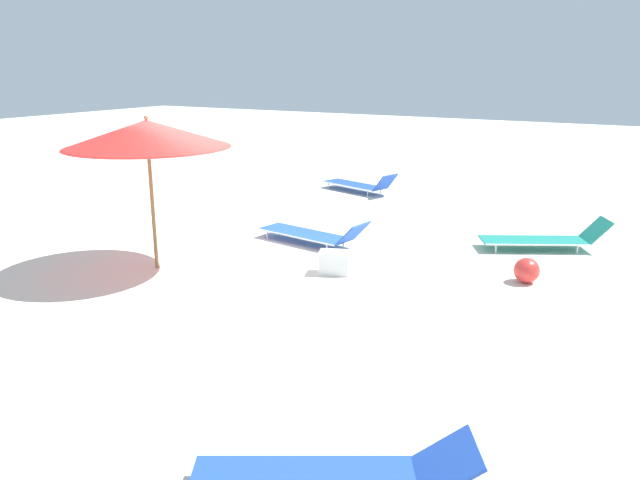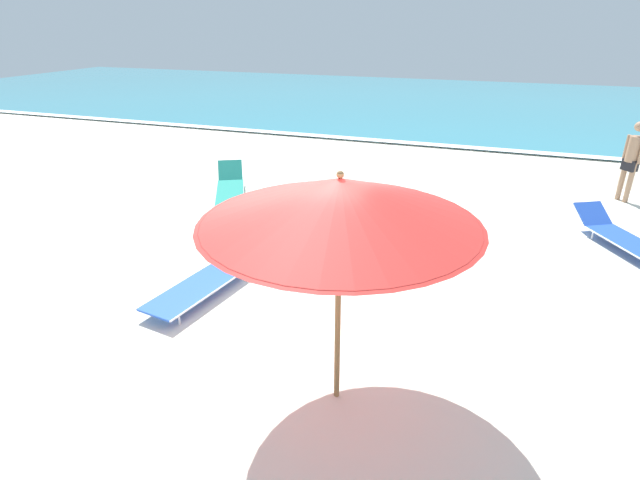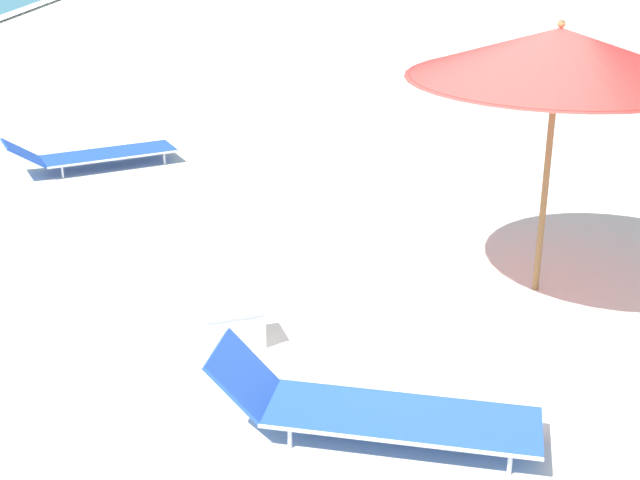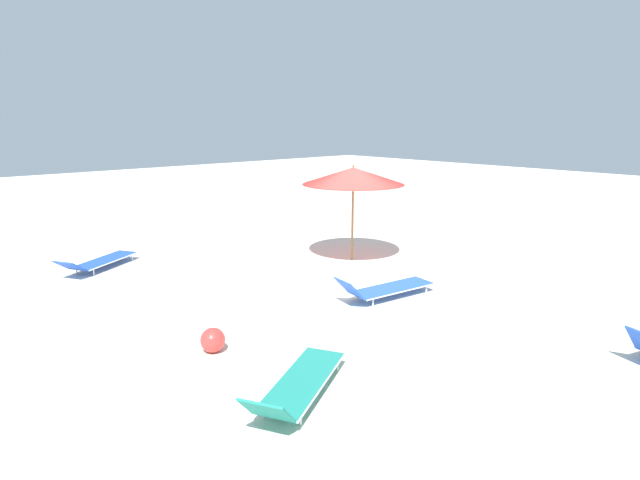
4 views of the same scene
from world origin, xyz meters
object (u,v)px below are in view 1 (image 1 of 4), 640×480
at_px(sun_lounger_near_water_right, 360,184).
at_px(sun_lounger_beside_umbrella, 545,238).
at_px(sun_lounger_under_umbrella, 333,477).
at_px(sun_lounger_near_water_left, 314,234).
at_px(cooler_box, 335,262).
at_px(beach_umbrella, 147,134).
at_px(beach_ball, 527,270).

bearing_deg(sun_lounger_near_water_right, sun_lounger_beside_umbrella, 77.01).
relative_size(sun_lounger_under_umbrella, sun_lounger_beside_umbrella, 0.98).
xyz_separation_m(sun_lounger_under_umbrella, sun_lounger_near_water_left, (-6.12, -3.75, 0.01)).
height_order(sun_lounger_near_water_left, cooler_box, sun_lounger_near_water_left).
relative_size(sun_lounger_under_umbrella, sun_lounger_near_water_right, 0.98).
distance_m(sun_lounger_under_umbrella, cooler_box, 5.50).
bearing_deg(beach_umbrella, sun_lounger_near_water_left, 147.70).
distance_m(beach_umbrella, sun_lounger_beside_umbrella, 7.25).
relative_size(sun_lounger_near_water_left, beach_ball, 5.87).
relative_size(beach_umbrella, cooler_box, 4.47).
distance_m(beach_umbrella, beach_ball, 6.35).
bearing_deg(sun_lounger_beside_umbrella, beach_umbrella, -79.67).
distance_m(sun_lounger_near_water_left, cooler_box, 1.71).
xyz_separation_m(sun_lounger_near_water_right, cooler_box, (6.18, 2.57, -0.03)).
distance_m(sun_lounger_under_umbrella, sun_lounger_near_water_left, 7.18).
relative_size(sun_lounger_near_water_right, beach_ball, 5.73).
xyz_separation_m(beach_umbrella, sun_lounger_under_umbrella, (3.61, 5.33, -2.03)).
distance_m(beach_umbrella, sun_lounger_under_umbrella, 6.75).
xyz_separation_m(sun_lounger_near_water_left, cooler_box, (1.28, 1.14, -0.03)).
height_order(beach_umbrella, beach_ball, beach_umbrella).
height_order(beach_ball, cooler_box, beach_ball).
bearing_deg(cooler_box, sun_lounger_beside_umbrella, -152.32).
height_order(sun_lounger_near_water_right, cooler_box, sun_lounger_near_water_right).
xyz_separation_m(sun_lounger_under_umbrella, sun_lounger_near_water_right, (-11.03, -5.17, 0.01)).
height_order(beach_umbrella, sun_lounger_near_water_right, beach_umbrella).
height_order(sun_lounger_under_umbrella, cooler_box, sun_lounger_under_umbrella).
relative_size(sun_lounger_beside_umbrella, sun_lounger_near_water_right, 0.99).
bearing_deg(beach_umbrella, sun_lounger_near_water_right, 178.78).
bearing_deg(sun_lounger_near_water_left, cooler_box, 50.40).
bearing_deg(beach_ball, sun_lounger_near_water_right, -133.37).
height_order(sun_lounger_beside_umbrella, sun_lounger_near_water_right, sun_lounger_near_water_right).
bearing_deg(sun_lounger_under_umbrella, sun_lounger_beside_umbrella, 149.47).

